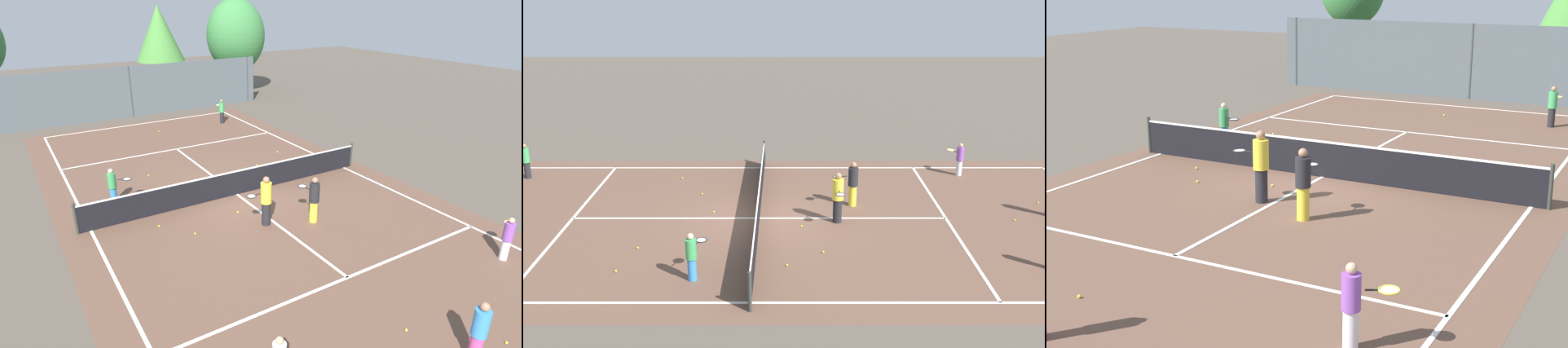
# 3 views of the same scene
# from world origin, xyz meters

# --- Properties ---
(ground_plane) EXTENTS (80.00, 80.00, 0.00)m
(ground_plane) POSITION_xyz_m (0.00, 0.00, 0.00)
(ground_plane) COLOR brown
(court_surface) EXTENTS (13.00, 25.00, 0.01)m
(court_surface) POSITION_xyz_m (0.00, 0.00, 0.00)
(court_surface) COLOR brown
(court_surface) RESTS_ON ground_plane
(tennis_net) EXTENTS (11.90, 0.10, 1.10)m
(tennis_net) POSITION_xyz_m (0.00, 0.00, 0.51)
(tennis_net) COLOR #333833
(tennis_net) RESTS_ON ground_plane
(player_0) EXTENTS (0.87, 0.58, 1.40)m
(player_0) POSITION_xyz_m (-4.28, 1.66, 0.73)
(player_0) COLOR #388CD8
(player_0) RESTS_ON ground_plane
(player_1) EXTENTS (0.95, 0.39, 1.75)m
(player_1) POSITION_xyz_m (-0.32, -2.64, 0.90)
(player_1) COLOR #232328
(player_1) RESTS_ON ground_plane
(player_4) EXTENTS (0.85, 0.63, 1.37)m
(player_4) POSITION_xyz_m (4.56, -8.08, 0.71)
(player_4) COLOR silver
(player_4) RESTS_ON ground_plane
(player_5) EXTENTS (0.41, 0.89, 1.45)m
(player_5) POSITION_xyz_m (4.20, 9.63, 0.75)
(player_5) COLOR #232328
(player_5) RESTS_ON ground_plane
(player_6) EXTENTS (0.45, 0.93, 1.64)m
(player_6) POSITION_xyz_m (1.19, -3.30, 0.85)
(player_6) COLOR yellow
(player_6) RESTS_ON ground_plane
(tennis_ball_0) EXTENTS (0.07, 0.07, 0.07)m
(tennis_ball_0) POSITION_xyz_m (-2.65, -2.03, 0.03)
(tennis_ball_0) COLOR #CCE533
(tennis_ball_0) RESTS_ON ground_plane
(tennis_ball_1) EXTENTS (0.07, 0.07, 0.07)m
(tennis_ball_1) POSITION_xyz_m (-0.25, -8.67, 0.03)
(tennis_ball_1) COLOR #CCE533
(tennis_ball_1) RESTS_ON ground_plane
(tennis_ball_2) EXTENTS (0.07, 0.07, 0.07)m
(tennis_ball_2) POSITION_xyz_m (-3.85, 3.90, 0.03)
(tennis_ball_2) COLOR #CCE533
(tennis_ball_2) RESTS_ON ground_plane
(tennis_ball_3) EXTENTS (0.07, 0.07, 0.07)m
(tennis_ball_3) POSITION_xyz_m (-2.36, 3.63, 0.03)
(tennis_ball_3) COLOR #CCE533
(tennis_ball_3) RESTS_ON ground_plane
(tennis_ball_4) EXTENTS (0.07, 0.07, 0.07)m
(tennis_ball_4) POSITION_xyz_m (2.28, 2.26, 0.03)
(tennis_ball_4) COLOR #CCE533
(tennis_ball_4) RESTS_ON ground_plane
(tennis_ball_6) EXTENTS (0.07, 0.07, 0.07)m
(tennis_ball_6) POSITION_xyz_m (0.49, 1.62, 0.03)
(tennis_ball_6) COLOR #CCE533
(tennis_ball_6) RESTS_ON ground_plane
(tennis_ball_7) EXTENTS (0.07, 0.07, 0.07)m
(tennis_ball_7) POSITION_xyz_m (-3.49, -0.93, 0.03)
(tennis_ball_7) COLOR #CCE533
(tennis_ball_7) RESTS_ON ground_plane
(tennis_ball_9) EXTENTS (0.07, 0.07, 0.07)m
(tennis_ball_9) POSITION_xyz_m (-0.73, -1.43, 0.03)
(tennis_ball_9) COLOR #CCE533
(tennis_ball_9) RESTS_ON ground_plane
(tennis_ball_11) EXTENTS (0.07, 0.07, 0.07)m
(tennis_ball_11) POSITION_xyz_m (4.09, 3.29, 0.03)
(tennis_ball_11) COLOR #CCE533
(tennis_ball_11) RESTS_ON ground_plane
(tennis_ball_12) EXTENTS (0.07, 0.07, 0.07)m
(tennis_ball_12) POSITION_xyz_m (1.35, -10.12, 0.03)
(tennis_ball_12) COLOR #CCE533
(tennis_ball_12) RESTS_ON ground_plane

